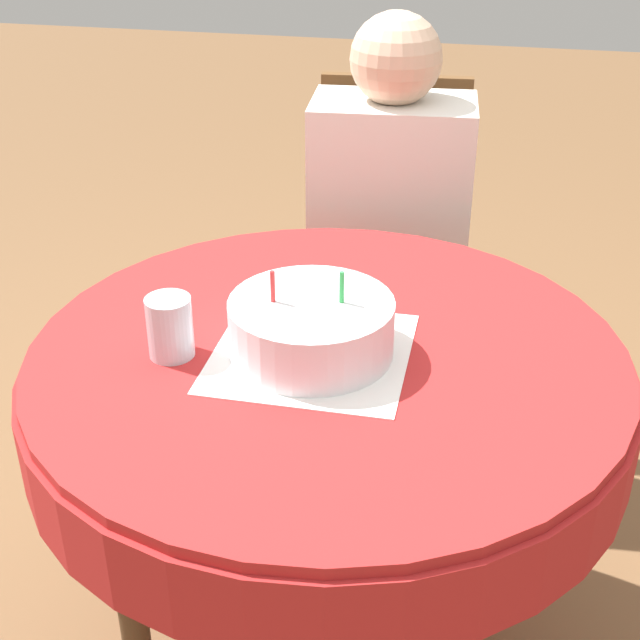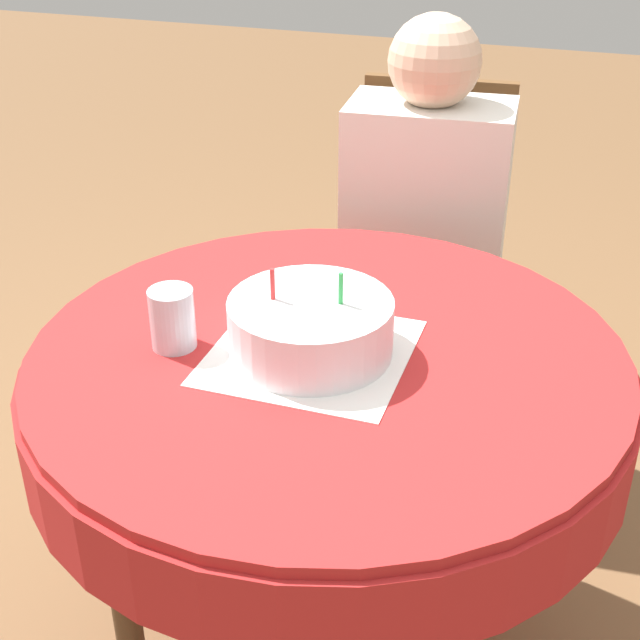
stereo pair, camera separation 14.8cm
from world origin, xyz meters
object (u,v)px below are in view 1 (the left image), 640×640
person (388,210)px  birthday_cake (311,327)px  chair (387,263)px  drinking_glass (170,327)px

person → birthday_cake: 0.77m
chair → person: bearing=-90.0°
chair → birthday_cake: chair is taller
person → birthday_cake: person is taller
drinking_glass → chair: bearing=75.3°
birthday_cake → drinking_glass: size_ratio=2.60×
drinking_glass → birthday_cake: bearing=12.9°
chair → birthday_cake: (-0.01, -0.86, 0.29)m
birthday_cake → drinking_glass: birthday_cake is taller
person → chair: bearing=90.0°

